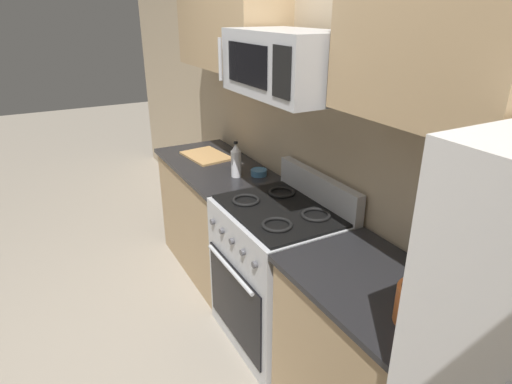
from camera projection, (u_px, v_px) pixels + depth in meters
name	position (u px, v px, depth m)	size (l,w,h in m)	color
ground_plane	(183.00, 370.00, 2.60)	(16.00, 16.00, 0.00)	gray
wall_back	(335.00, 138.00, 2.54)	(8.00, 0.10, 2.60)	tan
counter_left	(216.00, 216.00, 3.49)	(1.14, 0.60, 0.91)	tan
range_oven	(278.00, 274.00, 2.70)	(0.76, 0.64, 1.09)	#B2B5BA
counter_right	(365.00, 361.00, 2.06)	(0.83, 0.60, 0.91)	tan
microwave	(288.00, 63.00, 2.22)	(0.74, 0.44, 0.32)	#B2B5BA
upper_cabinets_left	(228.00, 14.00, 2.96)	(1.13, 0.34, 0.73)	tan
upper_cabinets_right	(441.00, 21.00, 1.53)	(0.82, 0.34, 0.73)	tan
utensil_crock	(420.00, 304.00, 1.61)	(0.18, 0.18, 0.34)	#D1662D
cutting_board	(206.00, 156.00, 3.44)	(0.40, 0.28, 0.02)	tan
bottle_vinegar	(236.00, 161.00, 3.00)	(0.07, 0.07, 0.25)	silver
prep_bowl	(259.00, 172.00, 3.06)	(0.12, 0.12, 0.04)	teal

